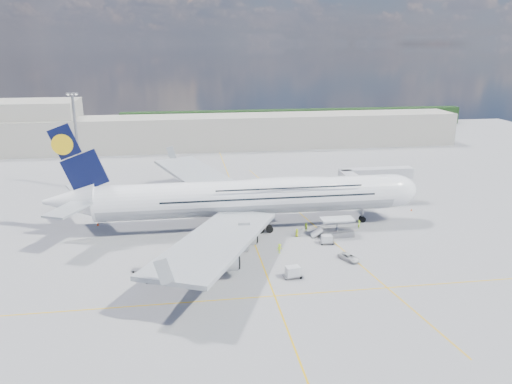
{
  "coord_description": "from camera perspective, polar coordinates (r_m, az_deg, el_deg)",
  "views": [
    {
      "loc": [
        -13.05,
        -87.73,
        37.17
      ],
      "look_at": [
        1.31,
        8.0,
        8.41
      ],
      "focal_mm": 35.0,
      "sensor_mm": 36.0,
      "label": 1
    }
  ],
  "objects": [
    {
      "name": "dolly_nose_far",
      "position": [
        83.6,
        4.22,
        -9.08
      ],
      "size": [
        3.36,
        2.12,
        1.99
      ],
      "rotation": [
        0.0,
        0.0,
        0.15
      ],
      "color": "gray",
      "rests_on": "ground"
    },
    {
      "name": "catering_truck_outer",
      "position": [
        135.43,
        -7.48,
        1.19
      ],
      "size": [
        5.93,
        2.37,
        3.52
      ],
      "rotation": [
        0.0,
        0.0,
        -0.04
      ],
      "color": "gray",
      "rests_on": "ground"
    },
    {
      "name": "service_van",
      "position": [
        91.42,
        10.6,
        -7.34
      ],
      "size": [
        3.67,
        4.71,
        1.19
      ],
      "primitive_type": "imported",
      "rotation": [
        0.0,
        0.0,
        0.46
      ],
      "color": "silver",
      "rests_on": "ground"
    },
    {
      "name": "cone_tail",
      "position": [
        111.85,
        -17.62,
        -3.51
      ],
      "size": [
        0.5,
        0.5,
        0.64
      ],
      "color": "#E9440C",
      "rests_on": "ground"
    },
    {
      "name": "cargo_loader",
      "position": [
        101.95,
        9.11,
        -4.3
      ],
      "size": [
        8.53,
        3.2,
        3.67
      ],
      "color": "silver",
      "rests_on": "ground"
    },
    {
      "name": "hangar",
      "position": [
        198.19,
        -25.32,
        6.8
      ],
      "size": [
        40.0,
        22.0,
        18.0
      ],
      "primitive_type": "cube",
      "color": "#B2AD9E",
      "rests_on": "ground"
    },
    {
      "name": "taxi_line_diag",
      "position": [
        108.0,
        6.53,
        -3.69
      ],
      "size": [
        14.16,
        99.06,
        0.01
      ],
      "primitive_type": "cube",
      "rotation": [
        0.0,
        0.0,
        0.14
      ],
      "color": "#DDA80B",
      "rests_on": "ground"
    },
    {
      "name": "cone_wing_right_inner",
      "position": [
        97.43,
        -1.64,
        -5.74
      ],
      "size": [
        0.39,
        0.39,
        0.49
      ],
      "color": "#E9440C",
      "rests_on": "ground"
    },
    {
      "name": "airliner",
      "position": [
        103.18,
        -0.74,
        -0.53
      ],
      "size": [
        77.26,
        79.15,
        23.71
      ],
      "color": "white",
      "rests_on": "ground"
    },
    {
      "name": "tree_line",
      "position": [
        236.17,
        4.59,
        8.42
      ],
      "size": [
        160.0,
        6.0,
        8.0
      ],
      "primitive_type": "cube",
      "color": "#193814",
      "rests_on": "ground"
    },
    {
      "name": "dolly_row_a",
      "position": [
        84.03,
        -11.58,
        -9.84
      ],
      "size": [
        3.05,
        2.3,
        0.4
      ],
      "rotation": [
        0.0,
        0.0,
        -0.35
      ],
      "color": "gray",
      "rests_on": "ground"
    },
    {
      "name": "ground",
      "position": [
        96.17,
        -0.06,
        -6.19
      ],
      "size": [
        300.0,
        300.0,
        0.0
      ],
      "primitive_type": "plane",
      "color": "gray",
      "rests_on": "ground"
    },
    {
      "name": "dolly_nose_near",
      "position": [
        97.79,
        8.09,
        -5.37
      ],
      "size": [
        2.78,
        1.5,
        1.75
      ],
      "rotation": [
        0.0,
        0.0,
        -0.01
      ],
      "color": "gray",
      "rests_on": "ground"
    },
    {
      "name": "dolly_row_b",
      "position": [
        87.91,
        -7.45,
        -7.98
      ],
      "size": [
        2.71,
        1.56,
        1.66
      ],
      "rotation": [
        0.0,
        0.0,
        -0.06
      ],
      "color": "gray",
      "rests_on": "ground"
    },
    {
      "name": "terminal",
      "position": [
        185.83,
        -4.41,
        6.84
      ],
      "size": [
        180.0,
        16.0,
        12.0
      ],
      "primitive_type": "cube",
      "color": "#B2AD9E",
      "rests_on": "ground"
    },
    {
      "name": "crew_nose",
      "position": [
        107.05,
        11.7,
        -3.63
      ],
      "size": [
        0.74,
        0.77,
        1.77
      ],
      "primitive_type": "imported",
      "rotation": [
        0.0,
        0.0,
        0.87
      ],
      "color": "#BDFD1A",
      "rests_on": "ground"
    },
    {
      "name": "crew_van",
      "position": [
        100.72,
        4.69,
        -4.66
      ],
      "size": [
        0.94,
        0.96,
        1.67
      ],
      "primitive_type": "imported",
      "rotation": [
        0.0,
        0.0,
        2.29
      ],
      "color": "#C7E317",
      "rests_on": "ground"
    },
    {
      "name": "crew_loader",
      "position": [
        104.09,
        5.74,
        -3.97
      ],
      "size": [
        0.95,
        1.02,
        1.67
      ],
      "primitive_type": "imported",
      "rotation": [
        0.0,
        0.0,
        -1.07
      ],
      "color": "#AEE418",
      "rests_on": "ground"
    },
    {
      "name": "crew_wing",
      "position": [
        90.04,
        -6.18,
        -7.24
      ],
      "size": [
        0.95,
        1.28,
        2.02
      ],
      "primitive_type": "imported",
      "rotation": [
        0.0,
        0.0,
        1.13
      ],
      "color": "#CAFF1A",
      "rests_on": "ground"
    },
    {
      "name": "jet_bridge",
      "position": [
        120.68,
        12.58,
        1.59
      ],
      "size": [
        18.8,
        12.1,
        8.5
      ],
      "color": "#B7B7BC",
      "rests_on": "ground"
    },
    {
      "name": "cone_wing_left_outer",
      "position": [
        134.32,
        -6.21,
        0.5
      ],
      "size": [
        0.42,
        0.42,
        0.54
      ],
      "color": "#E9440C",
      "rests_on": "ground"
    },
    {
      "name": "cone_wing_right_outer",
      "position": [
        85.07,
        -7.97,
        -9.32
      ],
      "size": [
        0.48,
        0.48,
        0.61
      ],
      "color": "#E9440C",
      "rests_on": "ground"
    },
    {
      "name": "dolly_back",
      "position": [
        88.14,
        -13.15,
        -8.65
      ],
      "size": [
        2.81,
        1.88,
        0.38
      ],
      "rotation": [
        0.0,
        0.0,
        -0.21
      ],
      "color": "gray",
      "rests_on": "ground"
    },
    {
      "name": "catering_truck_inner",
      "position": [
        120.52,
        -5.27,
        -0.5
      ],
      "size": [
        7.51,
        4.24,
        4.22
      ],
      "rotation": [
        0.0,
        0.0,
        0.27
      ],
      "color": "gray",
      "rests_on": "ground"
    },
    {
      "name": "cone_nose",
      "position": [
        121.36,
        17.34,
        -1.94
      ],
      "size": [
        0.4,
        0.4,
        0.52
      ],
      "color": "#E9440C",
      "rests_on": "ground"
    },
    {
      "name": "taxi_line_main",
      "position": [
        96.16,
        -0.06,
        -6.19
      ],
      "size": [
        0.25,
        220.0,
        0.01
      ],
      "primitive_type": "cube",
      "color": "#DDA80B",
      "rests_on": "ground"
    },
    {
      "name": "taxi_line_cross",
      "position": [
        78.35,
        2.14,
        -11.78
      ],
      "size": [
        120.0,
        0.25,
        0.01
      ],
      "primitive_type": "cube",
      "color": "#DDA80B",
      "rests_on": "ground"
    },
    {
      "name": "baggage_tug",
      "position": [
        93.64,
        -1.69,
        -6.35
      ],
      "size": [
        2.85,
        1.65,
        1.68
      ],
      "rotation": [
        0.0,
        0.0,
        -0.16
      ],
      "color": "silver",
      "rests_on": "ground"
    },
    {
      "name": "dolly_row_c",
      "position": [
        89.08,
        -9.27,
        -8.11
      ],
      "size": [
        3.32,
        2.42,
        0.44
      ],
      "rotation": [
        0.0,
        0.0,
        -0.31
      ],
      "color": "gray",
      "rests_on": "ground"
    },
    {
      "name": "light_mast",
      "position": [
        137.54,
        -19.78,
        5.54
      ],
      "size": [
        3.0,
        0.7,
        25.5
      ],
      "color": "gray",
      "rests_on": "ground"
    },
    {
      "name": "cone_wing_left_inner",
      "position": [
        122.71,
        -9.15,
        -1.15
      ],
      "size": [
        0.5,
        0.5,
        0.64
      ],
      "color": "#E9440C",
      "rests_on": "ground"
    },
    {
      "name": "crew_tug",
      "position": [
        92.7,
        2.71,
        -6.48
      ],
      "size": [
        1.37,
        1.04,
        1.88
      ],
      "primitive_type": "imported",
      "rotation": [
        0.0,
        0.0,
        0.32
      ],
      "color": "#B1DF17",
      "rests_on": "ground"
    }
  ]
}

